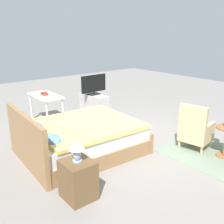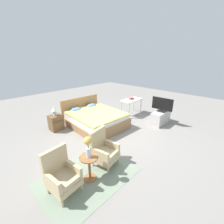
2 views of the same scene
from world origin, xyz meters
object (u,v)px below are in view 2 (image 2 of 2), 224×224
object	(u,v)px
armchair_by_window_right	(104,151)
flower_vase	(88,145)
side_table	(89,165)
tv_stand	(161,118)
armchair_by_window_left	(62,175)
table_lamp	(54,110)
nightstand	(56,123)
bed	(95,119)
tv_flatscreen	(162,105)
book_stack	(131,99)
vanity_desk	(132,102)

from	to	relation	value
armchair_by_window_right	flower_vase	bearing A→B (deg)	-165.61
side_table	tv_stand	distance (m)	3.82
armchair_by_window_left	flower_vase	size ratio (longest dim) A/B	1.93
armchair_by_window_left	side_table	bearing A→B (deg)	-14.04
armchair_by_window_right	table_lamp	xyz separation A→B (m)	(0.08, 2.64, 0.40)
side_table	nightstand	xyz separation A→B (m)	(0.64, 2.78, -0.08)
side_table	flower_vase	world-z (taller)	flower_vase
bed	nightstand	world-z (taller)	bed
side_table	tv_stand	world-z (taller)	side_table
tv_flatscreen	book_stack	world-z (taller)	tv_flatscreen
side_table	armchair_by_window_left	bearing A→B (deg)	165.96
table_lamp	flower_vase	bearing A→B (deg)	-102.95
armchair_by_window_right	table_lamp	size ratio (longest dim) A/B	2.79
side_table	nightstand	distance (m)	2.86
tv_flatscreen	vanity_desk	size ratio (longest dim) A/B	0.79
bed	table_lamp	size ratio (longest dim) A/B	6.78
nightstand	tv_flatscreen	bearing A→B (deg)	-38.56
bed	armchair_by_window_right	size ratio (longest dim) A/B	2.43
table_lamp	tv_flatscreen	distance (m)	4.06
bed	flower_vase	distance (m)	2.79
bed	armchair_by_window_left	distance (m)	3.05
tv_flatscreen	armchair_by_window_right	bearing A→B (deg)	-178.06
armchair_by_window_left	book_stack	bearing A→B (deg)	19.99
flower_vase	nightstand	xyz separation A→B (m)	(0.64, 2.78, -0.59)
bed	side_table	size ratio (longest dim) A/B	3.85
tv_flatscreen	book_stack	bearing A→B (deg)	89.87
nightstand	book_stack	distance (m)	3.38
tv_stand	tv_flatscreen	distance (m)	0.55
vanity_desk	book_stack	distance (m)	0.14
bed	tv_stand	distance (m)	2.64
flower_vase	tv_flatscreen	size ratio (longest dim) A/B	0.58
flower_vase	vanity_desk	xyz separation A→B (m)	(3.82, 1.72, -0.26)
armchair_by_window_left	side_table	world-z (taller)	armchair_by_window_left
flower_vase	table_lamp	size ratio (longest dim) A/B	1.45
tv_stand	armchair_by_window_left	bearing A→B (deg)	-178.57
armchair_by_window_right	flower_vase	world-z (taller)	flower_vase
flower_vase	armchair_by_window_right	bearing A→B (deg)	14.39
table_lamp	book_stack	distance (m)	3.35
bed	book_stack	xyz separation A→B (m)	(1.98, -0.27, 0.46)
table_lamp	book_stack	world-z (taller)	table_lamp
table_lamp	book_stack	xyz separation A→B (m)	(3.18, -1.04, -0.02)
armchair_by_window_right	tv_flatscreen	distance (m)	3.29
bed	flower_vase	world-z (taller)	flower_vase
bed	vanity_desk	distance (m)	2.03
nightstand	vanity_desk	world-z (taller)	vanity_desk
bed	tv_flatscreen	size ratio (longest dim) A/B	2.71
flower_vase	armchair_by_window_left	bearing A→B (deg)	165.96
armchair_by_window_left	side_table	size ratio (longest dim) A/B	1.58
armchair_by_window_left	nightstand	size ratio (longest dim) A/B	1.63
armchair_by_window_left	armchair_by_window_right	bearing A→B (deg)	-0.03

